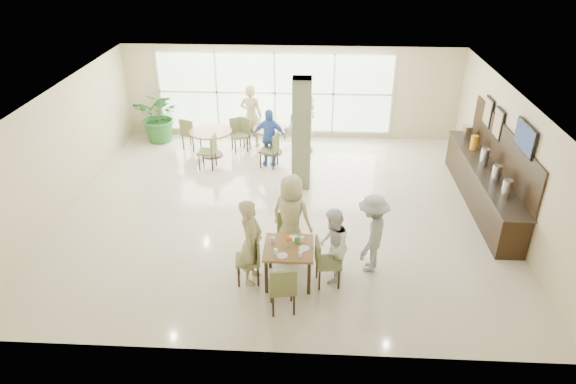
{
  "coord_description": "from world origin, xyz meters",
  "views": [
    {
      "loc": [
        0.69,
        -10.41,
        6.07
      ],
      "look_at": [
        0.2,
        -1.2,
        1.1
      ],
      "focal_mm": 32.0,
      "sensor_mm": 36.0,
      "label": 1
    }
  ],
  "objects_px": {
    "round_table_left": "(211,136)",
    "teen_left": "(251,242)",
    "round_table_right": "(272,134)",
    "teen_right": "(332,246)",
    "main_table": "(289,251)",
    "teen_standing": "(372,233)",
    "buffet_counter": "(483,183)",
    "potted_plant": "(160,116)",
    "adult_standing": "(251,115)",
    "adult_b": "(305,124)",
    "adult_a": "(269,137)",
    "teen_far": "(291,216)"
  },
  "relations": [
    {
      "from": "buffet_counter",
      "to": "adult_standing",
      "type": "bearing_deg",
      "value": 150.67
    },
    {
      "from": "potted_plant",
      "to": "teen_far",
      "type": "distance_m",
      "value": 7.13
    },
    {
      "from": "buffet_counter",
      "to": "adult_a",
      "type": "xyz_separation_m",
      "value": [
        -5.21,
        1.97,
        0.24
      ]
    },
    {
      "from": "round_table_right",
      "to": "teen_far",
      "type": "xyz_separation_m",
      "value": [
        0.81,
        -5.04,
        0.31
      ]
    },
    {
      "from": "buffet_counter",
      "to": "teen_right",
      "type": "relative_size",
      "value": 3.19
    },
    {
      "from": "potted_plant",
      "to": "teen_far",
      "type": "xyz_separation_m",
      "value": [
        4.21,
        -5.75,
        0.09
      ]
    },
    {
      "from": "teen_right",
      "to": "adult_b",
      "type": "xyz_separation_m",
      "value": [
        -0.66,
        5.73,
        0.17
      ]
    },
    {
      "from": "round_table_left",
      "to": "teen_far",
      "type": "bearing_deg",
      "value": -62.28
    },
    {
      "from": "round_table_left",
      "to": "adult_standing",
      "type": "distance_m",
      "value": 1.38
    },
    {
      "from": "teen_far",
      "to": "teen_standing",
      "type": "relative_size",
      "value": 1.1
    },
    {
      "from": "main_table",
      "to": "potted_plant",
      "type": "height_order",
      "value": "potted_plant"
    },
    {
      "from": "round_table_right",
      "to": "teen_standing",
      "type": "distance_m",
      "value": 5.95
    },
    {
      "from": "buffet_counter",
      "to": "adult_b",
      "type": "xyz_separation_m",
      "value": [
        -4.27,
        2.67,
        0.36
      ]
    },
    {
      "from": "potted_plant",
      "to": "adult_b",
      "type": "xyz_separation_m",
      "value": [
        4.35,
        -0.8,
        0.12
      ]
    },
    {
      "from": "teen_standing",
      "to": "teen_right",
      "type": "bearing_deg",
      "value": -44.01
    },
    {
      "from": "main_table",
      "to": "teen_standing",
      "type": "distance_m",
      "value": 1.62
    },
    {
      "from": "round_table_left",
      "to": "teen_far",
      "type": "distance_m",
      "value": 5.38
    },
    {
      "from": "teen_right",
      "to": "adult_a",
      "type": "bearing_deg",
      "value": -156.13
    },
    {
      "from": "potted_plant",
      "to": "adult_standing",
      "type": "distance_m",
      "value": 2.78
    },
    {
      "from": "main_table",
      "to": "teen_far",
      "type": "relative_size",
      "value": 0.52
    },
    {
      "from": "teen_standing",
      "to": "buffet_counter",
      "type": "bearing_deg",
      "value": 153.92
    },
    {
      "from": "round_table_right",
      "to": "teen_standing",
      "type": "xyz_separation_m",
      "value": [
        2.35,
        -5.46,
        0.23
      ]
    },
    {
      "from": "potted_plant",
      "to": "adult_standing",
      "type": "height_order",
      "value": "adult_standing"
    },
    {
      "from": "adult_a",
      "to": "adult_b",
      "type": "distance_m",
      "value": 1.19
    },
    {
      "from": "adult_b",
      "to": "adult_standing",
      "type": "xyz_separation_m",
      "value": [
        -1.58,
        0.62,
        0.01
      ]
    },
    {
      "from": "round_table_left",
      "to": "adult_b",
      "type": "relative_size",
      "value": 0.66
    },
    {
      "from": "teen_right",
      "to": "adult_standing",
      "type": "bearing_deg",
      "value": -154.41
    },
    {
      "from": "round_table_left",
      "to": "teen_far",
      "type": "relative_size",
      "value": 0.69
    },
    {
      "from": "adult_a",
      "to": "adult_b",
      "type": "xyz_separation_m",
      "value": [
        0.95,
        0.7,
        0.12
      ]
    },
    {
      "from": "potted_plant",
      "to": "adult_a",
      "type": "distance_m",
      "value": 3.72
    },
    {
      "from": "teen_far",
      "to": "teen_left",
      "type": "bearing_deg",
      "value": 76.59
    },
    {
      "from": "buffet_counter",
      "to": "teen_right",
      "type": "distance_m",
      "value": 4.74
    },
    {
      "from": "teen_left",
      "to": "adult_standing",
      "type": "xyz_separation_m",
      "value": [
        -0.75,
        6.46,
        0.08
      ]
    },
    {
      "from": "round_table_right",
      "to": "adult_b",
      "type": "xyz_separation_m",
      "value": [
        0.94,
        -0.09,
        0.35
      ]
    },
    {
      "from": "teen_standing",
      "to": "adult_standing",
      "type": "xyz_separation_m",
      "value": [
        -2.99,
        5.99,
        0.13
      ]
    },
    {
      "from": "buffet_counter",
      "to": "potted_plant",
      "type": "height_order",
      "value": "buffet_counter"
    },
    {
      "from": "main_table",
      "to": "adult_a",
      "type": "distance_m",
      "value": 5.2
    },
    {
      "from": "teen_left",
      "to": "teen_right",
      "type": "bearing_deg",
      "value": -74.64
    },
    {
      "from": "adult_a",
      "to": "adult_b",
      "type": "bearing_deg",
      "value": 42.92
    },
    {
      "from": "potted_plant",
      "to": "teen_far",
      "type": "bearing_deg",
      "value": -53.8
    },
    {
      "from": "buffet_counter",
      "to": "teen_right",
      "type": "height_order",
      "value": "buffet_counter"
    },
    {
      "from": "round_table_right",
      "to": "adult_a",
      "type": "relative_size",
      "value": 0.67
    },
    {
      "from": "adult_a",
      "to": "main_table",
      "type": "bearing_deg",
      "value": -74.68
    },
    {
      "from": "round_table_left",
      "to": "teen_left",
      "type": "relative_size",
      "value": 0.71
    },
    {
      "from": "round_table_left",
      "to": "teen_left",
      "type": "height_order",
      "value": "teen_left"
    },
    {
      "from": "round_table_left",
      "to": "adult_a",
      "type": "xyz_separation_m",
      "value": [
        1.69,
        -0.5,
        0.2
      ]
    },
    {
      "from": "teen_standing",
      "to": "adult_a",
      "type": "distance_m",
      "value": 5.23
    },
    {
      "from": "teen_left",
      "to": "teen_standing",
      "type": "height_order",
      "value": "teen_left"
    },
    {
      "from": "teen_far",
      "to": "main_table",
      "type": "bearing_deg",
      "value": 114.42
    },
    {
      "from": "round_table_right",
      "to": "teen_right",
      "type": "distance_m",
      "value": 6.04
    }
  ]
}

